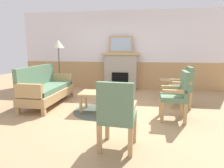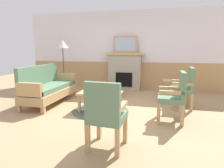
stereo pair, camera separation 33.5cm
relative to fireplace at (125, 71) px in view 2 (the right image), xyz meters
The scene contains 14 objects.
ground_plane 2.44m from the fireplace, 90.00° to the right, with size 14.00×14.00×0.00m, color tan.
wall_back 0.70m from the fireplace, 90.00° to the left, with size 7.20×0.14×2.70m.
fireplace is the anchor object (origin of this frame).
framed_picture 0.91m from the fireplace, 90.00° to the left, with size 0.80×0.04×0.56m.
couch 2.70m from the fireplace, 128.47° to the right, with size 0.70×1.80×0.98m.
coffee_table 2.49m from the fireplace, 93.82° to the right, with size 0.96×0.56×0.44m.
round_rug 2.56m from the fireplace, 93.82° to the right, with size 1.29×1.29×0.01m, color #4C564C.
book_on_table 2.55m from the fireplace, 92.63° to the right, with size 0.22×0.12×0.03m, color #33663D.
footstool 1.11m from the fireplace, 99.27° to the right, with size 0.40×0.40×0.36m.
armchair_near_fireplace 2.50m from the fireplace, 46.56° to the right, with size 0.49×0.49×0.98m.
armchair_by_window_left 3.10m from the fireplace, 63.08° to the right, with size 0.49×0.49×0.98m.
armchair_front_left 4.10m from the fireplace, 84.61° to the right, with size 0.52×0.52×0.98m.
side_table 1.82m from the fireplace, 35.91° to the right, with size 0.44×0.44×0.55m.
floor_lamp_by_couch 2.20m from the fireplace, 153.77° to the right, with size 0.36×0.36×1.68m.
Camera 2 is at (1.02, -4.11, 1.38)m, focal length 30.35 mm.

